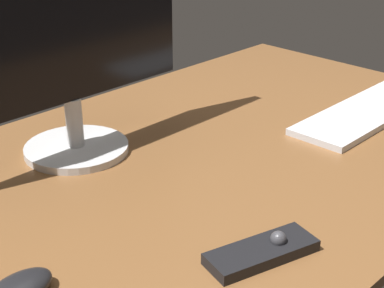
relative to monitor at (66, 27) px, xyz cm
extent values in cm
cube|color=brown|center=(16.03, -19.92, -25.53)|extent=(140.00, 84.00, 2.00)
cylinder|color=silver|center=(0.00, 0.00, -23.81)|extent=(20.02, 20.02, 1.44)
cylinder|color=silver|center=(0.00, 0.00, -18.33)|extent=(3.22, 3.22, 9.51)
cube|color=black|center=(0.00, 0.00, 4.26)|extent=(50.40, 2.23, 35.68)
cube|color=silver|center=(56.31, -30.64, -23.82)|extent=(43.19, 13.50, 1.41)
cube|color=black|center=(-2.56, -47.32, -23.65)|extent=(17.49, 10.22, 1.75)
sphere|color=#3F3F44|center=(0.20, -48.11, -22.36)|extent=(2.36, 2.36, 2.36)
camera|label=1|loc=(-61.44, -90.68, 26.86)|focal=57.48mm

